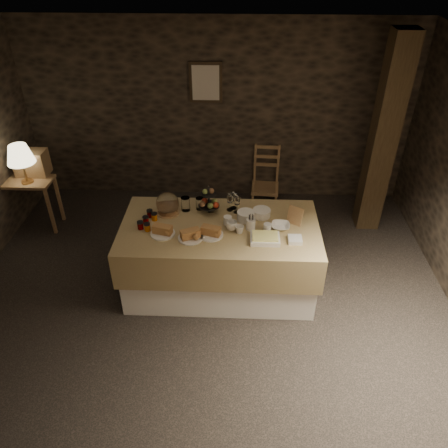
{
  "coord_description": "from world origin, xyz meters",
  "views": [
    {
      "loc": [
        0.34,
        -3.5,
        3.54
      ],
      "look_at": [
        0.19,
        0.2,
        0.98
      ],
      "focal_mm": 35.0,
      "sensor_mm": 36.0,
      "label": 1
    }
  ],
  "objects_px": {
    "buffet_table": "(220,252)",
    "table_lamp": "(20,155)",
    "console_table": "(28,189)",
    "timber_column": "(383,138)",
    "wine_rack": "(31,163)",
    "fruit_stand": "(209,203)",
    "chair": "(265,177)"
  },
  "relations": [
    {
      "from": "console_table",
      "to": "timber_column",
      "type": "relative_size",
      "value": 0.28
    },
    {
      "from": "chair",
      "to": "fruit_stand",
      "type": "bearing_deg",
      "value": -108.37
    },
    {
      "from": "console_table",
      "to": "fruit_stand",
      "type": "distance_m",
      "value": 2.68
    },
    {
      "from": "console_table",
      "to": "timber_column",
      "type": "height_order",
      "value": "timber_column"
    },
    {
      "from": "buffet_table",
      "to": "console_table",
      "type": "height_order",
      "value": "buffet_table"
    },
    {
      "from": "table_lamp",
      "to": "chair",
      "type": "relative_size",
      "value": 0.78
    },
    {
      "from": "table_lamp",
      "to": "timber_column",
      "type": "distance_m",
      "value": 4.61
    },
    {
      "from": "chair",
      "to": "timber_column",
      "type": "height_order",
      "value": "timber_column"
    },
    {
      "from": "fruit_stand",
      "to": "table_lamp",
      "type": "bearing_deg",
      "value": 161.56
    },
    {
      "from": "wine_rack",
      "to": "timber_column",
      "type": "relative_size",
      "value": 0.16
    },
    {
      "from": "wine_rack",
      "to": "table_lamp",
      "type": "bearing_deg",
      "value": -90.0
    },
    {
      "from": "chair",
      "to": "fruit_stand",
      "type": "relative_size",
      "value": 1.99
    },
    {
      "from": "console_table",
      "to": "chair",
      "type": "relative_size",
      "value": 1.09
    },
    {
      "from": "wine_rack",
      "to": "fruit_stand",
      "type": "height_order",
      "value": "fruit_stand"
    },
    {
      "from": "console_table",
      "to": "table_lamp",
      "type": "height_order",
      "value": "table_lamp"
    },
    {
      "from": "console_table",
      "to": "chair",
      "type": "height_order",
      "value": "chair"
    },
    {
      "from": "table_lamp",
      "to": "fruit_stand",
      "type": "height_order",
      "value": "table_lamp"
    },
    {
      "from": "console_table",
      "to": "wine_rack",
      "type": "xyz_separation_m",
      "value": [
        0.05,
        0.18,
        0.3
      ]
    },
    {
      "from": "table_lamp",
      "to": "fruit_stand",
      "type": "bearing_deg",
      "value": -18.44
    },
    {
      "from": "console_table",
      "to": "fruit_stand",
      "type": "relative_size",
      "value": 2.16
    },
    {
      "from": "wine_rack",
      "to": "fruit_stand",
      "type": "xyz_separation_m",
      "value": [
        2.46,
        -1.05,
        0.08
      ]
    },
    {
      "from": "wine_rack",
      "to": "console_table",
      "type": "bearing_deg",
      "value": -105.52
    },
    {
      "from": "buffet_table",
      "to": "chair",
      "type": "height_order",
      "value": "chair"
    },
    {
      "from": "buffet_table",
      "to": "table_lamp",
      "type": "distance_m",
      "value": 2.87
    },
    {
      "from": "buffet_table",
      "to": "console_table",
      "type": "bearing_deg",
      "value": 156.85
    },
    {
      "from": "chair",
      "to": "fruit_stand",
      "type": "xyz_separation_m",
      "value": [
        -0.72,
        -1.73,
        0.6
      ]
    },
    {
      "from": "chair",
      "to": "console_table",
      "type": "bearing_deg",
      "value": -160.81
    },
    {
      "from": "chair",
      "to": "timber_column",
      "type": "bearing_deg",
      "value": -19.24
    },
    {
      "from": "chair",
      "to": "wine_rack",
      "type": "bearing_deg",
      "value": -163.65
    },
    {
      "from": "buffet_table",
      "to": "timber_column",
      "type": "height_order",
      "value": "timber_column"
    },
    {
      "from": "console_table",
      "to": "table_lamp",
      "type": "distance_m",
      "value": 0.53
    },
    {
      "from": "console_table",
      "to": "fruit_stand",
      "type": "xyz_separation_m",
      "value": [
        2.51,
        -0.87,
        0.38
      ]
    }
  ]
}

